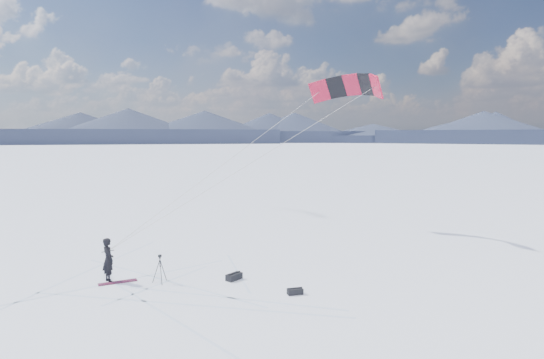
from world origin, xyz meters
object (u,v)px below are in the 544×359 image
snowkiter (109,282)px  gear_bag_a (234,277)px  snowboard (118,282)px  gear_bag_b (295,291)px  tripod (160,265)px

snowkiter → gear_bag_a: (5.04, -2.06, 0.15)m
snowboard → gear_bag_b: (6.32, -4.47, 0.10)m
gear_bag_a → tripod: bearing=137.2°
snowboard → tripod: (1.68, -0.78, 0.78)m
tripod → gear_bag_a: size_ratio=1.50×
gear_bag_b → snowboard: bearing=154.4°
snowboard → gear_bag_b: gear_bag_b is taller
snowboard → gear_bag_a: (4.72, -1.73, 0.13)m
tripod → gear_bag_b: tripod is taller
snowboard → gear_bag_a: bearing=-21.6°
snowboard → gear_bag_a: gear_bag_a is taller
tripod → gear_bag_b: size_ratio=1.88×
snowkiter → gear_bag_a: size_ratio=2.35×
gear_bag_a → gear_bag_b: size_ratio=1.25×
snowkiter → gear_bag_b: snowkiter is taller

